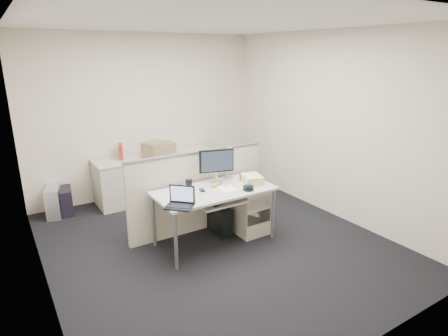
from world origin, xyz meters
TOP-DOWN VIEW (x-y plane):
  - floor at (0.00, 0.00)m, footprint 4.00×4.50m
  - ceiling at (0.00, 0.00)m, footprint 4.00×4.50m
  - wall_back at (0.00, 2.25)m, footprint 4.00×0.02m
  - wall_front at (0.00, -2.25)m, footprint 4.00×0.02m
  - wall_left at (-2.00, 0.00)m, footprint 0.02×4.50m
  - wall_right at (2.00, 0.00)m, footprint 0.02×4.50m
  - desk at (0.00, 0.00)m, footprint 1.50×0.75m
  - keyboard_tray at (0.00, -0.18)m, footprint 0.62×0.32m
  - drawer_pedestal at (0.55, 0.05)m, footprint 0.40×0.55m
  - cubicle_partition at (0.00, 0.45)m, footprint 2.00×0.06m
  - back_counter at (0.00, 1.93)m, footprint 2.00×0.60m
  - monitor_main at (0.15, 0.20)m, footprint 0.49×0.29m
  - monitor_small at (0.40, 0.32)m, footprint 0.35×0.34m
  - laptop at (-0.62, -0.28)m, footprint 0.37×0.37m
  - trackball at (0.35, -0.24)m, footprint 0.17×0.17m
  - desk_phone at (0.60, 0.08)m, footprint 0.26×0.24m
  - paper_stack at (0.15, -0.08)m, footprint 0.24×0.29m
  - sticky_pad at (0.18, 0.00)m, footprint 0.08×0.08m
  - travel_mug at (-0.34, 0.02)m, footprint 0.09×0.09m
  - banana at (0.08, 0.10)m, footprint 0.19×0.10m
  - cellphone at (-0.15, 0.05)m, footprint 0.09×0.13m
  - manila_folders at (0.55, -0.05)m, footprint 0.29×0.33m
  - keyboard at (0.05, -0.14)m, footprint 0.53×0.32m
  - pc_tower_desk at (0.20, 0.20)m, footprint 0.17×0.42m
  - pc_tower_spare_dark at (-1.45, 2.03)m, footprint 0.23×0.45m
  - pc_tower_spare_silver at (-1.62, 2.03)m, footprint 0.32×0.52m
  - cardboard_box_left at (-0.05, 1.81)m, footprint 0.45×0.40m
  - cardboard_box_right at (0.09, 1.81)m, footprint 0.37×0.30m
  - red_binder at (-0.55, 2.03)m, footprint 0.14×0.27m

SIDE VIEW (x-z plane):
  - floor at x=0.00m, z-range -0.01..0.00m
  - pc_tower_desk at x=0.20m, z-range 0.00..0.39m
  - pc_tower_spare_dark at x=-1.45m, z-range 0.00..0.40m
  - pc_tower_spare_silver at x=-1.62m, z-range 0.00..0.46m
  - drawer_pedestal at x=0.55m, z-range 0.00..0.65m
  - back_counter at x=0.00m, z-range 0.00..0.72m
  - cubicle_partition at x=0.00m, z-range 0.00..1.10m
  - keyboard_tray at x=0.00m, z-range 0.61..0.63m
  - keyboard at x=0.05m, z-range 0.63..0.66m
  - desk at x=0.00m, z-range 0.30..1.03m
  - paper_stack at x=0.15m, z-range 0.73..0.74m
  - sticky_pad at x=0.18m, z-range 0.73..0.74m
  - cellphone at x=-0.15m, z-range 0.73..0.74m
  - banana at x=0.08m, z-range 0.73..0.77m
  - trackball at x=0.35m, z-range 0.73..0.78m
  - desk_phone at x=0.60m, z-range 0.73..0.80m
  - manila_folders at x=0.55m, z-range 0.73..0.84m
  - travel_mug at x=-0.34m, z-range 0.73..0.90m
  - laptop at x=-0.62m, z-range 0.73..0.95m
  - cardboard_box_right at x=0.09m, z-range 0.72..0.97m
  - red_binder at x=-0.55m, z-range 0.72..0.97m
  - cardboard_box_left at x=-0.05m, z-range 0.72..1.00m
  - monitor_small at x=0.40m, z-range 0.73..1.13m
  - monitor_main at x=0.15m, z-range 0.73..1.19m
  - wall_back at x=0.00m, z-range 0.00..2.70m
  - wall_front at x=0.00m, z-range 0.00..2.70m
  - wall_left at x=-2.00m, z-range 0.00..2.70m
  - wall_right at x=2.00m, z-range 0.00..2.70m
  - ceiling at x=0.00m, z-range 2.70..2.71m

